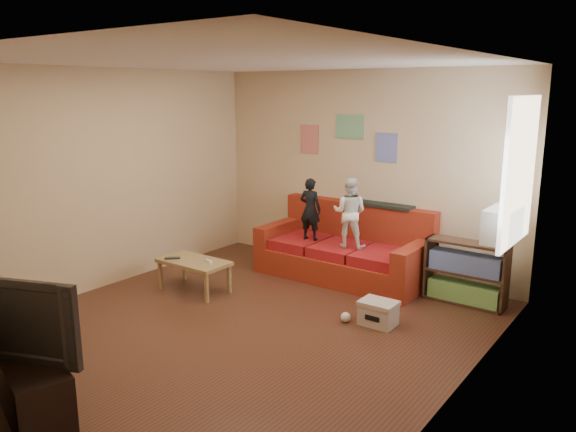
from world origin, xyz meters
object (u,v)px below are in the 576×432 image
Objects in this scene: file_box at (378,313)px; television at (22,315)px; bookshelf at (466,276)px; tv_stand at (29,381)px; child_a at (310,209)px; child_b at (350,212)px; sofa at (346,252)px; coffee_table at (194,265)px.

file_box is 0.34× the size of television.
bookshelf reaches higher than tv_stand.
child_a is 0.74× the size of television.
child_b is at bearing 100.10° from tv_stand.
bookshelf is at bearing 177.97° from child_a.
tv_stand is (-0.37, -4.21, -0.11)m from sofa.
television is (-0.52, -4.04, -0.15)m from child_b.
coffee_table reaches higher than file_box.
coffee_table is at bearing 125.17° from tv_stand.
child_b is 0.97× the size of bookshelf.
television is (0.83, -2.61, 0.43)m from coffee_table.
bookshelf is 4.65m from television.
coffee_table is 2.74m from tv_stand.
file_box is (1.10, -1.19, -0.20)m from sofa.
coffee_table is (-0.76, -1.42, -0.54)m from child_a.
tv_stand is at bearing 67.77° from child_b.
tv_stand is (-2.00, -4.17, -0.11)m from bookshelf.
child_b is 0.79× the size of television.
sofa is 4.25m from television.
television is (-0.37, -4.21, 0.44)m from sofa.
child_a reaches higher than tv_stand.
child_b is 1.02× the size of coffee_table.
television is at bearing -95.06° from sofa.
child_a reaches higher than coffee_table.
bookshelf is (1.62, -0.04, 0.00)m from sofa.
tv_stand is at bearing 85.32° from child_a.
bookshelf is at bearing 65.46° from file_box.
child_a is at bearing -14.88° from child_b.
television is at bearing 0.00° from tv_stand.
child_a is 0.93× the size of child_b.
child_a reaches higher than file_box.
child_a is at bearing 62.07° from coffee_table.
television reaches higher than sofa.
television is (0.08, -4.04, -0.12)m from child_a.
sofa is at bearing 52.97° from coffee_table.
sofa is at bearing -164.54° from child_a.
television is at bearing -115.95° from file_box.
child_b reaches higher than tv_stand.
coffee_table is 3.23m from bookshelf.
child_b is 1.59m from bookshelf.
bookshelf is at bearing -1.37° from sofa.
tv_stand is at bearing -95.06° from sofa.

